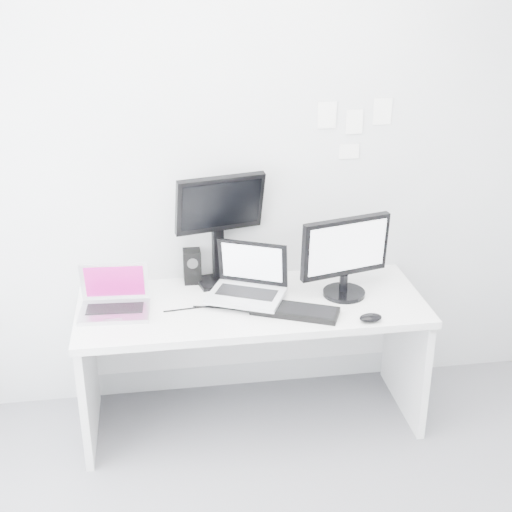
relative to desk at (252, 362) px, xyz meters
name	(u,v)px	position (x,y,z in m)	size (l,w,h in m)	color
back_wall	(242,168)	(0.00, 0.35, 0.99)	(3.60, 3.60, 0.00)	silver
desk	(252,362)	(0.00, 0.00, 0.00)	(1.80, 0.70, 0.73)	silver
macbook	(113,291)	(-0.70, -0.02, 0.49)	(0.35, 0.26, 0.26)	#B7B7BC
speaker	(192,266)	(-0.29, 0.29, 0.46)	(0.09, 0.09, 0.19)	black
dell_laptop	(246,276)	(-0.03, 0.00, 0.52)	(0.38, 0.29, 0.31)	silver
rear_monitor	(219,228)	(-0.14, 0.26, 0.69)	(0.47, 0.17, 0.64)	black
samsung_monitor	(346,256)	(0.50, 0.01, 0.59)	(0.49, 0.22, 0.45)	black
keyboard	(295,311)	(0.20, -0.16, 0.38)	(0.44, 0.16, 0.03)	black
mouse	(371,318)	(0.55, -0.29, 0.38)	(0.12, 0.07, 0.04)	black
wall_note_0	(327,115)	(0.45, 0.34, 1.26)	(0.10, 0.00, 0.14)	white
wall_note_1	(354,122)	(0.60, 0.34, 1.22)	(0.09, 0.00, 0.13)	white
wall_note_2	(382,111)	(0.75, 0.34, 1.26)	(0.10, 0.00, 0.14)	white
wall_note_3	(349,151)	(0.58, 0.34, 1.05)	(0.11, 0.00, 0.08)	white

